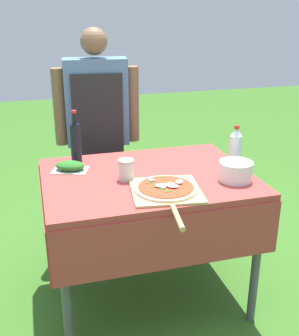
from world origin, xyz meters
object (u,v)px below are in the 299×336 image
(oil_bottle, at_px, (76,142))
(herb_container, at_px, (70,166))
(pizza_on_peel, at_px, (166,190))
(mixing_tub, at_px, (236,171))
(water_bottle, at_px, (235,148))
(sauce_jar, at_px, (126,171))
(prep_table, at_px, (147,192))
(person_cook, at_px, (98,123))

(oil_bottle, bearing_deg, herb_container, -110.98)
(pizza_on_peel, relative_size, mixing_tub, 3.28)
(pizza_on_peel, bearing_deg, water_bottle, 32.93)
(oil_bottle, height_order, sauce_jar, oil_bottle)
(prep_table, bearing_deg, mixing_tub, -23.96)
(oil_bottle, relative_size, herb_container, 1.37)
(herb_container, relative_size, mixing_tub, 1.27)
(mixing_tub, bearing_deg, person_cook, 121.94)
(oil_bottle, relative_size, mixing_tub, 1.73)
(pizza_on_peel, distance_m, oil_bottle, 0.68)
(prep_table, height_order, pizza_on_peel, pizza_on_peel)
(water_bottle, bearing_deg, oil_bottle, 158.25)
(pizza_on_peel, bearing_deg, prep_table, 104.43)
(water_bottle, bearing_deg, sauce_jar, -179.51)
(prep_table, bearing_deg, person_cook, 101.45)
(prep_table, bearing_deg, oil_bottle, 137.17)
(prep_table, relative_size, water_bottle, 4.62)
(oil_bottle, xyz_separation_m, sauce_jar, (0.22, -0.34, -0.07))
(pizza_on_peel, distance_m, sauce_jar, 0.27)
(prep_table, relative_size, person_cook, 0.74)
(herb_container, distance_m, mixing_tub, 0.90)
(person_cook, relative_size, sauce_jar, 13.90)
(mixing_tub, bearing_deg, sauce_jar, 163.39)
(person_cook, xyz_separation_m, water_bottle, (0.65, -0.75, 0.01))
(prep_table, xyz_separation_m, person_cook, (-0.15, 0.73, 0.21))
(herb_container, bearing_deg, pizza_on_peel, -45.08)
(herb_container, bearing_deg, mixing_tub, -24.25)
(mixing_tub, height_order, sauce_jar, sauce_jar)
(water_bottle, height_order, herb_container, water_bottle)
(water_bottle, bearing_deg, mixing_tub, -114.56)
(prep_table, relative_size, herb_container, 5.05)
(sauce_jar, bearing_deg, pizza_on_peel, -55.27)
(pizza_on_peel, relative_size, sauce_jar, 5.31)
(person_cook, distance_m, sauce_jar, 0.76)
(mixing_tub, xyz_separation_m, sauce_jar, (-0.55, 0.16, -0.00))
(sauce_jar, bearing_deg, prep_table, 11.82)
(pizza_on_peel, relative_size, oil_bottle, 1.89)
(prep_table, xyz_separation_m, sauce_jar, (-0.12, -0.03, 0.15))
(person_cook, height_order, sauce_jar, person_cook)
(prep_table, bearing_deg, water_bottle, -2.31)
(water_bottle, distance_m, sauce_jar, 0.63)
(prep_table, xyz_separation_m, oil_bottle, (-0.34, 0.32, 0.22))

